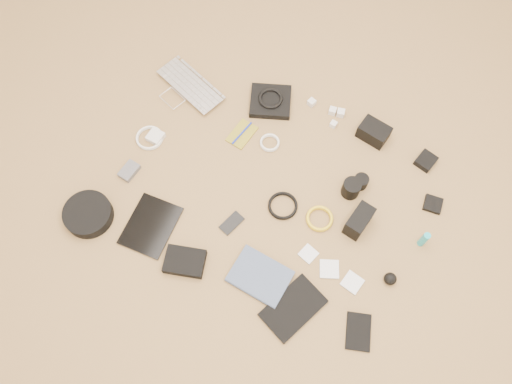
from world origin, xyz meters
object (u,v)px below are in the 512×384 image
at_px(headphone_case, 88,214).
at_px(paperback, 249,295).
at_px(phone, 232,223).
at_px(laptop, 183,92).
at_px(dslr_camera, 374,132).
at_px(tablet, 151,226).

bearing_deg(headphone_case, paperback, -1.60).
bearing_deg(phone, headphone_case, -139.16).
xyz_separation_m(laptop, dslr_camera, (0.88, 0.15, 0.02)).
distance_m(laptop, headphone_case, 0.71).
height_order(tablet, paperback, paperback).
height_order(headphone_case, paperback, headphone_case).
relative_size(dslr_camera, paperback, 0.57).
height_order(tablet, headphone_case, headphone_case).
distance_m(tablet, paperback, 0.50).
relative_size(tablet, headphone_case, 1.22).
distance_m(dslr_camera, tablet, 1.05).
bearing_deg(paperback, headphone_case, 93.87).
bearing_deg(paperback, laptop, 48.59).
bearing_deg(tablet, paperback, -12.80).
height_order(tablet, phone, tablet).
bearing_deg(dslr_camera, laptop, -159.25).
xyz_separation_m(dslr_camera, tablet, (-0.69, -0.79, -0.03)).
relative_size(dslr_camera, tablet, 0.53).
bearing_deg(headphone_case, laptop, 85.20).
relative_size(laptop, phone, 3.33).
bearing_deg(phone, tablet, -134.26).
relative_size(phone, headphone_case, 0.51).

